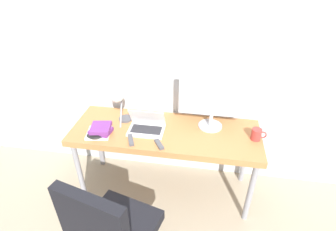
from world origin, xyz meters
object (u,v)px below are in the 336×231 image
desk_lamp (118,98)px  game_controller (95,136)px  book_stack (100,130)px  mug (257,134)px  monitor (213,99)px  laptop (147,126)px  office_chair (110,231)px

desk_lamp → game_controller: desk_lamp is taller
book_stack → mug: 1.36m
monitor → desk_lamp: size_ratio=1.41×
laptop → game_controller: laptop is taller
mug → office_chair: bearing=-137.9°
monitor → desk_lamp: (-0.80, -0.16, 0.03)m
monitor → office_chair: monitor is taller
laptop → game_controller: (-0.42, -0.18, -0.02)m
monitor → mug: 0.48m
office_chair → monitor: bearing=59.5°
laptop → office_chair: bearing=-93.4°
laptop → monitor: (0.56, 0.15, 0.24)m
game_controller → monitor: bearing=18.9°
monitor → mug: monitor is taller
laptop → office_chair: size_ratio=0.31×
monitor → mug: (0.39, -0.14, -0.24)m
monitor → book_stack: size_ratio=2.48×
office_chair → book_stack: size_ratio=4.25×
laptop → book_stack: 0.41m
monitor → book_stack: monitor is taller
office_chair → game_controller: (-0.36, 0.71, 0.21)m
game_controller → mug: bearing=8.3°
desk_lamp → mug: desk_lamp is taller
desk_lamp → monitor: bearing=11.1°
laptop → monitor: monitor is taller
desk_lamp → book_stack: 0.34m
laptop → monitor: bearing=15.3°
desk_lamp → mug: (1.20, 0.02, -0.26)m
book_stack → game_controller: book_stack is taller
book_stack → monitor: bearing=16.3°
office_chair → book_stack: 0.87m
mug → game_controller: (-1.38, -0.20, -0.03)m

